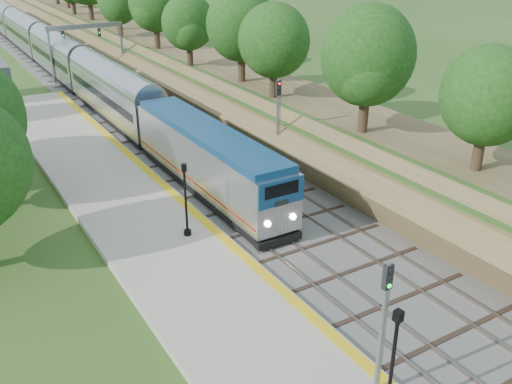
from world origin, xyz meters
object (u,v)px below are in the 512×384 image
signal_gantry (86,37)px  lamppost_mid (392,369)px  signal_farside (278,114)px  signal_platform (383,314)px  lamppost_far (186,204)px  train (61,60)px

signal_gantry → lamppost_mid: bearing=-96.0°
signal_gantry → signal_farside: size_ratio=1.34×
signal_platform → signal_farside: signal_farside is taller
signal_gantry → lamppost_far: size_ratio=2.04×
lamppost_mid → lamppost_far: bearing=91.9°
lamppost_far → signal_farside: 12.07m
signal_gantry → signal_farside: (3.73, -33.36, -0.88)m
train → signal_platform: 56.36m
train → signal_gantry: bearing=-44.6°
signal_gantry → signal_platform: 54.11m
lamppost_mid → train: bearing=86.7°
signal_farside → lamppost_far: bearing=-147.0°
lamppost_far → signal_farside: bearing=33.0°
lamppost_mid → signal_gantry: bearing=84.0°
signal_gantry → lamppost_mid: size_ratio=1.99×
lamppost_far → signal_gantry: bearing=81.0°
signal_gantry → lamppost_mid: 55.23m
signal_gantry → signal_farside: signal_farside is taller
signal_platform → signal_farside: size_ratio=0.85×
lamppost_far → train: bearing=84.8°
signal_platform → train: bearing=87.0°
signal_platform → lamppost_far: bearing=93.8°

